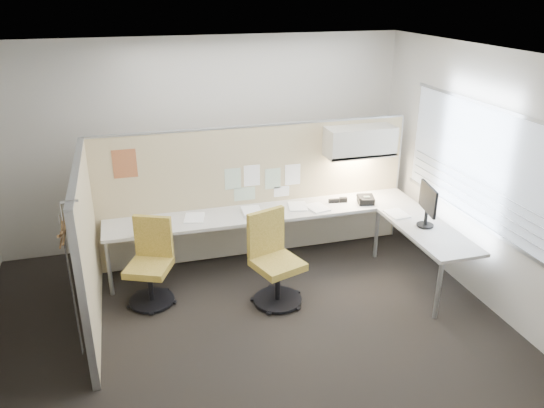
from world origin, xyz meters
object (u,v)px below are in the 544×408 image
object	(u,v)px
desk	(294,222)
chair_left	(151,265)
chair_right	(274,262)
monitor	(428,203)
phone	(365,200)

from	to	relation	value
desk	chair_left	bearing A→B (deg)	-169.00
chair_left	chair_right	bearing A→B (deg)	8.35
chair_right	monitor	world-z (taller)	monitor
chair_right	phone	size ratio (longest dim) A/B	4.33
chair_right	phone	distance (m)	1.68
phone	desk	bearing A→B (deg)	-166.03
desk	phone	world-z (taller)	phone
monitor	chair_left	bearing A→B (deg)	93.02
chair_left	desk	bearing A→B (deg)	35.15
desk	chair_left	size ratio (longest dim) A/B	4.09
chair_left	phone	xyz separation A→B (m)	(2.81, 0.39, 0.33)
chair_right	chair_left	bearing A→B (deg)	145.69
desk	chair_right	world-z (taller)	chair_right
desk	phone	distance (m)	1.01
monitor	phone	size ratio (longest dim) A/B	2.10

